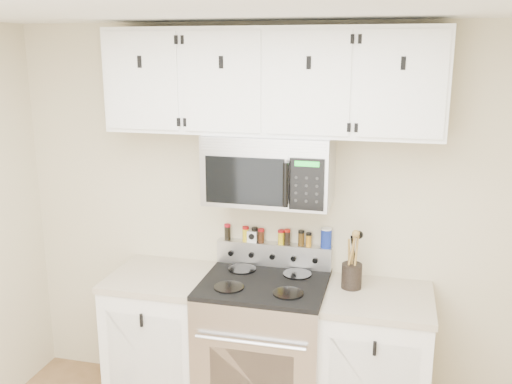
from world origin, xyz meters
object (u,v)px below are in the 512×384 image
range (264,349)px  salt_canister (326,238)px  microwave (269,169)px  utensil_crock (352,274)px

range → salt_canister: bearing=39.7°
microwave → salt_canister: size_ratio=5.88×
range → salt_canister: salt_canister is taller
microwave → utensil_crock: microwave is taller
microwave → salt_canister: microwave is taller
range → microwave: microwave is taller
range → utensil_crock: (0.52, 0.10, 0.52)m
range → microwave: (0.00, 0.13, 1.14)m
microwave → utensil_crock: 0.81m
microwave → salt_canister: bearing=24.6°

